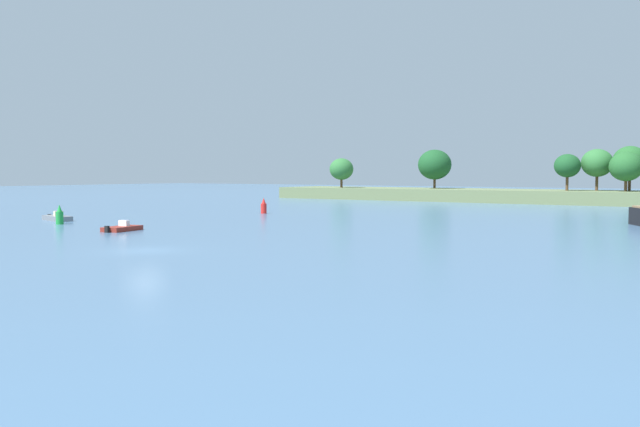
# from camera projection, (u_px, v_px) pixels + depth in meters

# --- Properties ---
(ground_plane) EXTENTS (400.00, 400.00, 0.00)m
(ground_plane) POSITION_uv_depth(u_px,v_px,m) (145.00, 251.00, 46.19)
(ground_plane) COLOR #476B8E
(treeline_island) EXTENTS (83.57, 13.22, 9.03)m
(treeline_island) POSITION_uv_depth(u_px,v_px,m) (522.00, 187.00, 119.39)
(treeline_island) COLOR #66754C
(treeline_island) RESTS_ON ground
(small_motorboat) EXTENTS (2.39, 4.04, 0.89)m
(small_motorboat) POSITION_uv_depth(u_px,v_px,m) (122.00, 228.00, 61.73)
(small_motorboat) COLOR maroon
(small_motorboat) RESTS_ON ground
(fishing_skiff) EXTENTS (4.77, 2.83, 1.00)m
(fishing_skiff) POSITION_uv_depth(u_px,v_px,m) (57.00, 218.00, 74.81)
(fishing_skiff) COLOR slate
(fishing_skiff) RESTS_ON ground
(channel_buoy_red) EXTENTS (0.70, 0.70, 1.90)m
(channel_buoy_red) POSITION_uv_depth(u_px,v_px,m) (264.00, 207.00, 87.41)
(channel_buoy_red) COLOR red
(channel_buoy_red) RESTS_ON ground
(channel_buoy_green) EXTENTS (0.70, 0.70, 1.90)m
(channel_buoy_green) POSITION_uv_depth(u_px,v_px,m) (60.00, 216.00, 69.48)
(channel_buoy_green) COLOR green
(channel_buoy_green) RESTS_ON ground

